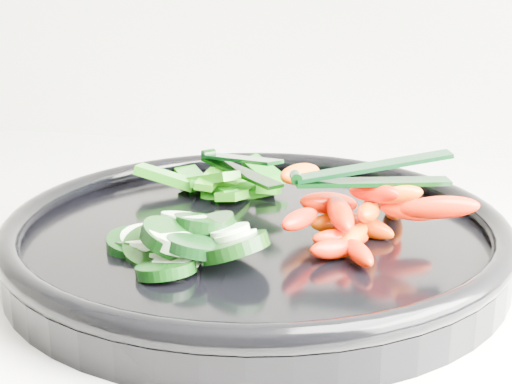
# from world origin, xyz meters

# --- Properties ---
(veggie_tray) EXTENTS (0.39, 0.39, 0.04)m
(veggie_tray) POSITION_xyz_m (0.70, 1.63, 0.95)
(veggie_tray) COLOR black
(veggie_tray) RESTS_ON counter
(cucumber_pile) EXTENTS (0.14, 0.11, 0.04)m
(cucumber_pile) POSITION_xyz_m (0.66, 1.58, 0.96)
(cucumber_pile) COLOR black
(cucumber_pile) RESTS_ON veggie_tray
(carrot_pile) EXTENTS (0.15, 0.15, 0.05)m
(carrot_pile) POSITION_xyz_m (0.78, 1.63, 0.98)
(carrot_pile) COLOR #DE5700
(carrot_pile) RESTS_ON veggie_tray
(pepper_pile) EXTENTS (0.13, 0.10, 0.04)m
(pepper_pile) POSITION_xyz_m (0.65, 1.72, 0.96)
(pepper_pile) COLOR #166D0A
(pepper_pile) RESTS_ON veggie_tray
(tong_carrot) EXTENTS (0.11, 0.05, 0.02)m
(tong_carrot) POSITION_xyz_m (0.78, 1.63, 1.00)
(tong_carrot) COLOR black
(tong_carrot) RESTS_ON carrot_pile
(tong_pepper) EXTENTS (0.09, 0.09, 0.02)m
(tong_pepper) POSITION_xyz_m (0.66, 1.72, 0.98)
(tong_pepper) COLOR black
(tong_pepper) RESTS_ON pepper_pile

